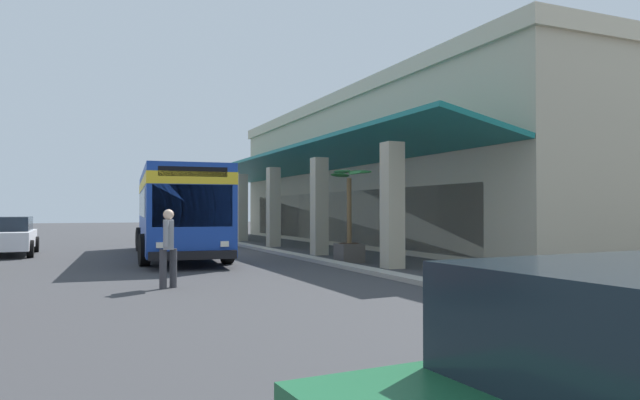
{
  "coord_description": "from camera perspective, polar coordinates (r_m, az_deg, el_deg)",
  "views": [
    {
      "loc": [
        22.8,
        -5.2,
        1.73
      ],
      "look_at": [
        5.31,
        2.35,
        2.06
      ],
      "focal_mm": 32.15,
      "sensor_mm": 36.0,
      "label": 1
    }
  ],
  "objects": [
    {
      "name": "potted_palm",
      "position": [
        19.0,
        2.92,
        -3.77
      ],
      "size": [
        1.66,
        1.67,
        3.11
      ],
      "color": "#4C4742",
      "rests_on": "ground"
    },
    {
      "name": "ground",
      "position": [
        26.4,
        6.72,
        -4.75
      ],
      "size": [
        120.0,
        120.0,
        0.0
      ],
      "primitive_type": "plane",
      "color": "#38383A"
    },
    {
      "name": "pedestrian",
      "position": [
        13.13,
        -14.86,
        -4.2
      ],
      "size": [
        0.68,
        0.4,
        1.74
      ],
      "color": "#38383D",
      "rests_on": "ground"
    },
    {
      "name": "plaza_building",
      "position": [
        30.99,
        10.26,
        2.68
      ],
      "size": [
        27.77,
        14.48,
        7.41
      ],
      "color": "#B2A88E",
      "rests_on": "ground"
    },
    {
      "name": "parked_sedan_white",
      "position": [
        24.87,
        -28.69,
        -3.13
      ],
      "size": [
        4.41,
        2.04,
        1.47
      ],
      "color": "silver",
      "rests_on": "ground"
    },
    {
      "name": "curb_strip",
      "position": [
        26.87,
        -7.12,
        -4.55
      ],
      "size": [
        32.97,
        0.5,
        0.12
      ],
      "primitive_type": "cube",
      "color": "#9E998E",
      "rests_on": "ground"
    },
    {
      "name": "transit_bus",
      "position": [
        22.17,
        -14.0,
        -0.65
      ],
      "size": [
        11.38,
        3.5,
        3.34
      ],
      "color": "#193D9E",
      "rests_on": "ground"
    }
  ]
}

